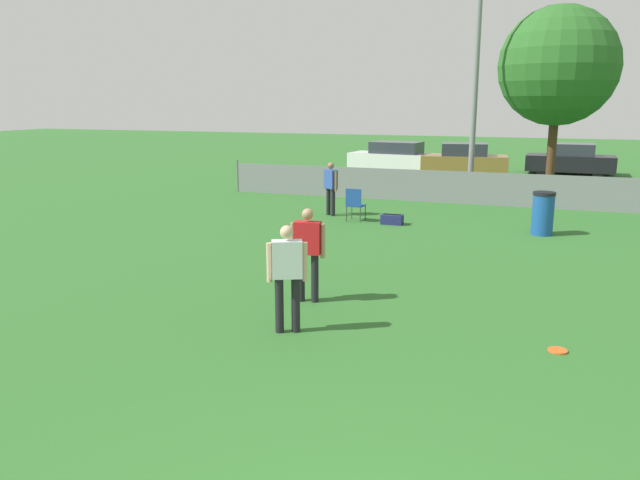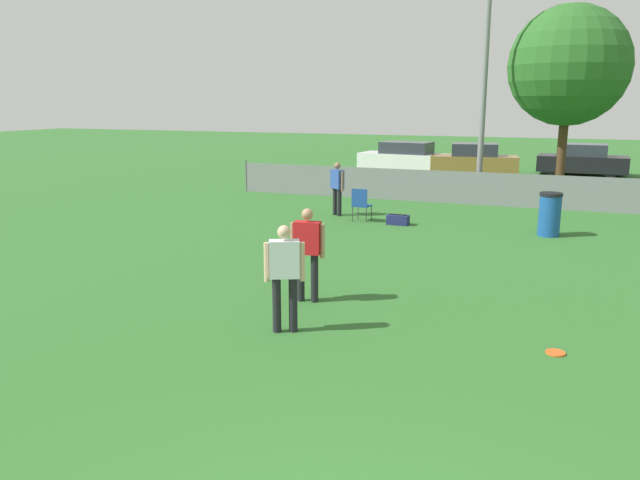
% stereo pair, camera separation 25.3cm
% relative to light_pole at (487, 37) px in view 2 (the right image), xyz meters
% --- Properties ---
extents(fence_backline, '(21.10, 0.07, 1.21)m').
position_rel_light_pole_xyz_m(fence_backline, '(1.89, -1.19, -4.95)').
color(fence_backline, gray).
rests_on(fence_backline, ground_plane).
extents(light_pole, '(0.90, 0.36, 9.46)m').
position_rel_light_pole_xyz_m(light_pole, '(0.00, 0.00, 0.00)').
color(light_pole, gray).
rests_on(light_pole, ground_plane).
extents(tree_near_pole, '(4.14, 4.14, 6.68)m').
position_rel_light_pole_xyz_m(tree_near_pole, '(2.63, 1.58, -0.90)').
color(tree_near_pole, '#4C331E').
rests_on(tree_near_pole, ground_plane).
extents(player_receiver_white, '(0.56, 0.39, 1.64)m').
position_rel_light_pole_xyz_m(player_receiver_white, '(-0.89, -14.32, -4.55)').
color(player_receiver_white, black).
rests_on(player_receiver_white, ground_plane).
extents(player_thrower_red, '(0.60, 0.28, 1.64)m').
position_rel_light_pole_xyz_m(player_thrower_red, '(-1.14, -12.85, -4.55)').
color(player_thrower_red, black).
rests_on(player_thrower_red, ground_plane).
extents(spectator_in_blue, '(0.50, 0.42, 1.62)m').
position_rel_light_pole_xyz_m(spectator_in_blue, '(-3.56, -4.80, -4.57)').
color(spectator_in_blue, black).
rests_on(spectator_in_blue, ground_plane).
extents(frisbee_disc, '(0.27, 0.27, 0.03)m').
position_rel_light_pole_xyz_m(frisbee_disc, '(2.94, -13.72, -5.49)').
color(frisbee_disc, '#E5591E').
rests_on(frisbee_disc, ground_plane).
extents(folding_chair_sideline, '(0.50, 0.50, 0.96)m').
position_rel_light_pole_xyz_m(folding_chair_sideline, '(-2.58, -5.47, -4.96)').
color(folding_chair_sideline, '#333338').
rests_on(folding_chair_sideline, ground_plane).
extents(trash_bin, '(0.57, 0.57, 1.12)m').
position_rel_light_pole_xyz_m(trash_bin, '(2.55, -5.55, -4.94)').
color(trash_bin, '#194C99').
rests_on(trash_bin, ground_plane).
extents(gear_bag_sideline, '(0.60, 0.33, 0.30)m').
position_rel_light_pole_xyz_m(gear_bag_sideline, '(-1.46, -5.52, -5.37)').
color(gear_bag_sideline, navy).
rests_on(gear_bag_sideline, ground_plane).
extents(parked_car_white, '(4.65, 2.22, 1.49)m').
position_rel_light_pole_xyz_m(parked_car_white, '(-4.47, 7.39, -4.79)').
color(parked_car_white, black).
rests_on(parked_car_white, ground_plane).
extents(parked_car_tan, '(4.11, 2.22, 1.51)m').
position_rel_light_pole_xyz_m(parked_car_tan, '(-1.20, 7.25, -4.79)').
color(parked_car_tan, black).
rests_on(parked_car_tan, ground_plane).
extents(parked_car_dark, '(4.00, 1.94, 1.46)m').
position_rel_light_pole_xyz_m(parked_car_dark, '(3.48, 9.45, -4.81)').
color(parked_car_dark, black).
rests_on(parked_car_dark, ground_plane).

